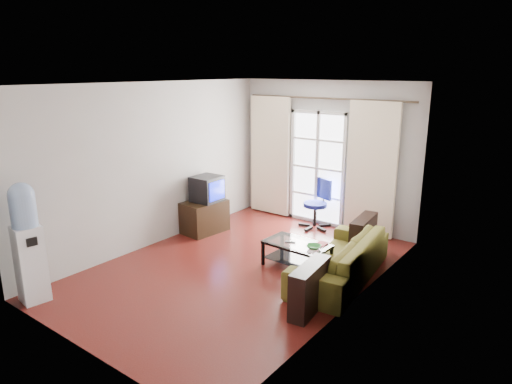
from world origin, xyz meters
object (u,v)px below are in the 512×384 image
at_px(coffee_table, 297,252).
at_px(sofa, 340,258).
at_px(crt_tv, 206,188).
at_px(task_chair, 316,214).
at_px(tv_stand, 204,217).
at_px(water_cooler, 27,241).

bearing_deg(coffee_table, sofa, 5.70).
distance_m(crt_tv, task_chair, 2.11).
relative_size(sofa, coffee_table, 2.21).
height_order(tv_stand, crt_tv, crt_tv).
relative_size(coffee_table, water_cooler, 0.63).
xyz_separation_m(tv_stand, water_cooler, (0.01, -3.20, 0.53)).
xyz_separation_m(task_chair, water_cooler, (-1.51, -4.63, 0.55)).
height_order(sofa, water_cooler, water_cooler).
bearing_deg(water_cooler, coffee_table, 62.24).
bearing_deg(water_cooler, tv_stand, 99.29).
xyz_separation_m(tv_stand, task_chair, (1.52, 1.43, -0.02)).
relative_size(tv_stand, crt_tv, 1.52).
height_order(tv_stand, water_cooler, water_cooler).
distance_m(coffee_table, tv_stand, 2.20).
bearing_deg(coffee_table, water_cooler, -126.92).
distance_m(sofa, crt_tv, 2.91).
height_order(coffee_table, task_chair, task_chair).
bearing_deg(sofa, coffee_table, -90.92).
distance_m(coffee_table, water_cooler, 3.66).
bearing_deg(crt_tv, water_cooler, -91.31).
distance_m(tv_stand, crt_tv, 0.52).
height_order(tv_stand, task_chair, task_chair).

